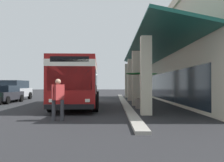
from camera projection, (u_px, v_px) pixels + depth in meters
The scene contains 7 objects.
ground at pixel (178, 101), 25.00m from camera, with size 120.00×120.00×0.00m, color #262628.
curb_strip at pixel (124, 102), 22.14m from camera, with size 28.46×0.50×0.12m, color #9E998E.
transit_bus at pixel (78, 80), 18.52m from camera, with size 11.33×3.21×3.34m.
parked_suv_silver at pixel (15, 90), 26.27m from camera, with size 4.87×2.34×1.97m.
parked_sedan_charcoal at pixel (5, 94), 22.02m from camera, with size 4.42×2.06×1.47m.
pedestrian at pixel (58, 97), 11.15m from camera, with size 0.59×0.52×1.79m.
potted_palm at pixel (141, 97), 16.88m from camera, with size 1.79×2.09×2.36m.
Camera 1 is at (25.05, 1.75, 1.54)m, focal length 41.82 mm.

